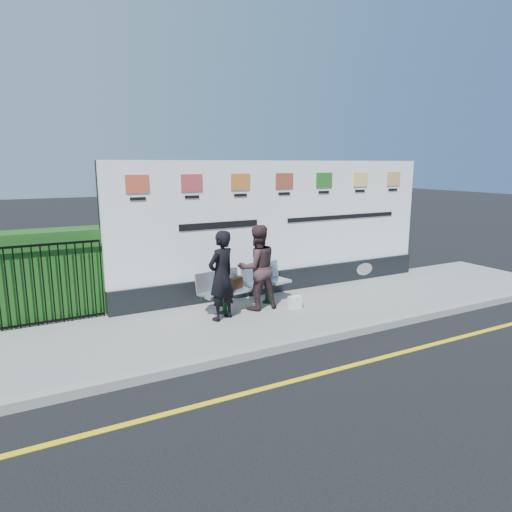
{
  "coord_description": "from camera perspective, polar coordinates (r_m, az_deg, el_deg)",
  "views": [
    {
      "loc": [
        -4.93,
        -5.07,
        3.05
      ],
      "look_at": [
        -0.76,
        2.76,
        1.25
      ],
      "focal_mm": 32.0,
      "sensor_mm": 36.0,
      "label": 1
    }
  ],
  "objects": [
    {
      "name": "woman_left",
      "position": [
        8.63,
        -4.35,
        -2.45
      ],
      "size": [
        0.74,
        0.62,
        1.72
      ],
      "primitive_type": "imported",
      "rotation": [
        0.0,
        0.0,
        3.54
      ],
      "color": "black",
      "rests_on": "pavement"
    },
    {
      "name": "woman_right",
      "position": [
        9.23,
        0.16,
        -1.44
      ],
      "size": [
        0.86,
        0.68,
        1.74
      ],
      "primitive_type": "imported",
      "rotation": [
        0.0,
        0.0,
        3.12
      ],
      "color": "#392528",
      "rests_on": "pavement"
    },
    {
      "name": "bench",
      "position": [
        9.47,
        -1.16,
        -5.12
      ],
      "size": [
        2.21,
        0.97,
        0.46
      ],
      "primitive_type": null,
      "rotation": [
        0.0,
        0.0,
        0.2
      ],
      "color": "#AEB5B7",
      "rests_on": "pavement"
    },
    {
      "name": "carrier_bag_white",
      "position": [
        9.46,
        4.88,
        -5.79
      ],
      "size": [
        0.26,
        0.16,
        0.26
      ],
      "primitive_type": "cube",
      "color": "silver",
      "rests_on": "pavement"
    },
    {
      "name": "railing",
      "position": [
        9.19,
        -25.03,
        -3.24
      ],
      "size": [
        2.05,
        0.06,
        1.54
      ],
      "primitive_type": null,
      "color": "black",
      "rests_on": "pavement"
    },
    {
      "name": "yellow_line",
      "position": [
        7.7,
        15.15,
        -12.26
      ],
      "size": [
        14.0,
        0.1,
        0.01
      ],
      "primitive_type": "cube",
      "color": "yellow",
      "rests_on": "ground"
    },
    {
      "name": "pavement",
      "position": [
        9.52,
        4.81,
        -6.89
      ],
      "size": [
        14.0,
        3.0,
        0.12
      ],
      "primitive_type": "cube",
      "color": "gray",
      "rests_on": "ground"
    },
    {
      "name": "ground",
      "position": [
        7.71,
        15.15,
        -12.29
      ],
      "size": [
        80.0,
        80.0,
        0.0
      ],
      "primitive_type": "plane",
      "color": "black"
    },
    {
      "name": "handbag_brown",
      "position": [
        9.21,
        -2.54,
        -3.41
      ],
      "size": [
        0.31,
        0.21,
        0.22
      ],
      "primitive_type": "cube",
      "rotation": [
        0.0,
        0.0,
        0.33
      ],
      "color": "#321C0D",
      "rests_on": "bench"
    },
    {
      "name": "kerb",
      "position": [
        8.37,
        10.45,
        -9.59
      ],
      "size": [
        14.0,
        0.18,
        0.14
      ],
      "primitive_type": "cube",
      "color": "gray",
      "rests_on": "ground"
    },
    {
      "name": "billboard",
      "position": [
        10.57,
        3.25,
        2.58
      ],
      "size": [
        8.0,
        0.3,
        3.0
      ],
      "color": "black",
      "rests_on": "pavement"
    },
    {
      "name": "hedge",
      "position": [
        9.61,
        -25.23,
        -2.16
      ],
      "size": [
        2.35,
        0.7,
        1.7
      ],
      "primitive_type": "cube",
      "color": "#1A4D17",
      "rests_on": "pavement"
    }
  ]
}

